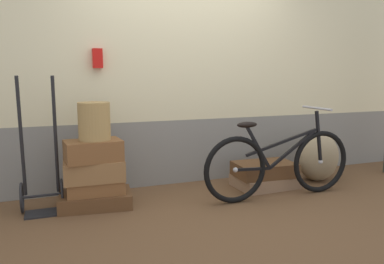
% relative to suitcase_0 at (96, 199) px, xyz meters
% --- Properties ---
extents(ground, '(9.76, 5.20, 0.06)m').
position_rel_suitcase_0_xyz_m(ground, '(1.11, -0.28, -0.10)').
color(ground, brown).
extents(station_building, '(7.76, 0.74, 2.66)m').
position_rel_suitcase_0_xyz_m(station_building, '(1.13, 0.57, 1.26)').
color(station_building, gray).
rests_on(station_building, ground).
extents(suitcase_0, '(0.72, 0.50, 0.14)m').
position_rel_suitcase_0_xyz_m(suitcase_0, '(0.00, 0.00, 0.00)').
color(suitcase_0, brown).
rests_on(suitcase_0, ground).
extents(suitcase_1, '(0.55, 0.35, 0.13)m').
position_rel_suitcase_0_xyz_m(suitcase_1, '(0.01, -0.02, 0.13)').
color(suitcase_1, brown).
rests_on(suitcase_1, suitcase_0).
extents(suitcase_2, '(0.58, 0.39, 0.20)m').
position_rel_suitcase_0_xyz_m(suitcase_2, '(-0.00, -0.01, 0.29)').
color(suitcase_2, olive).
rests_on(suitcase_2, suitcase_1).
extents(suitcase_3, '(0.54, 0.38, 0.20)m').
position_rel_suitcase_0_xyz_m(suitcase_3, '(-0.01, -0.03, 0.49)').
color(suitcase_3, brown).
rests_on(suitcase_3, suitcase_2).
extents(suitcase_4, '(0.69, 0.50, 0.13)m').
position_rel_suitcase_0_xyz_m(suitcase_4, '(1.89, -0.02, -0.00)').
color(suitcase_4, '#937051').
rests_on(suitcase_4, ground).
extents(suitcase_5, '(0.68, 0.46, 0.15)m').
position_rel_suitcase_0_xyz_m(suitcase_5, '(1.87, -0.04, 0.14)').
color(suitcase_5, brown).
rests_on(suitcase_5, suitcase_4).
extents(wicker_basket, '(0.30, 0.30, 0.36)m').
position_rel_suitcase_0_xyz_m(wicker_basket, '(0.02, -0.01, 0.77)').
color(wicker_basket, '#A8844C').
rests_on(wicker_basket, suitcase_3).
extents(luggage_trolley, '(0.38, 0.36, 1.27)m').
position_rel_suitcase_0_xyz_m(luggage_trolley, '(-0.48, 0.05, 0.23)').
color(luggage_trolley, black).
rests_on(luggage_trolley, ground).
extents(burlap_sack, '(0.51, 0.43, 0.59)m').
position_rel_suitcase_0_xyz_m(burlap_sack, '(2.62, -0.02, 0.23)').
color(burlap_sack, '#9E8966').
rests_on(burlap_sack, ground).
extents(bicycle, '(1.70, 0.46, 0.94)m').
position_rel_suitcase_0_xyz_m(bicycle, '(1.83, -0.39, 0.29)').
color(bicycle, black).
rests_on(bicycle, ground).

